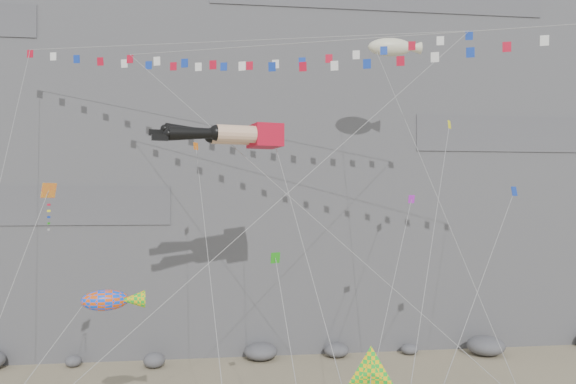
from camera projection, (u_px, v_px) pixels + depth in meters
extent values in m
cube|color=slate|center=(249.00, 79.00, 58.69)|extent=(80.00, 28.00, 50.00)
cube|color=red|center=(265.00, 136.00, 33.09)|extent=(2.10, 2.56, 1.33)
cylinder|color=#E2B18D|center=(236.00, 134.00, 31.79)|extent=(2.41, 1.46, 0.98)
sphere|color=black|center=(216.00, 133.00, 31.40)|extent=(0.90, 0.90, 0.90)
cone|color=black|center=(193.00, 133.00, 30.94)|extent=(2.80, 1.40, 0.92)
cube|color=black|center=(160.00, 138.00, 30.31)|extent=(0.93, 0.57, 0.33)
cylinder|color=#E2B18D|center=(230.00, 136.00, 33.04)|extent=(2.41, 1.46, 0.98)
sphere|color=black|center=(211.00, 135.00, 32.65)|extent=(0.90, 0.90, 0.90)
cone|color=black|center=(188.00, 132.00, 32.18)|extent=(2.82, 1.40, 0.98)
cube|color=black|center=(157.00, 133.00, 31.56)|extent=(0.93, 0.57, 0.33)
cylinder|color=gray|center=(312.00, 294.00, 25.80)|extent=(0.03, 0.03, 22.22)
cylinder|color=gray|center=(120.00, 218.00, 29.46)|extent=(0.03, 0.03, 29.39)
cylinder|color=gray|center=(458.00, 229.00, 29.54)|extent=(0.03, 0.03, 24.96)
cylinder|color=gray|center=(455.00, 216.00, 32.22)|extent=(0.03, 0.03, 26.82)
cylinder|color=gray|center=(212.00, 291.00, 27.95)|extent=(0.03, 0.03, 21.36)
cylinder|color=gray|center=(384.00, 324.00, 28.08)|extent=(0.03, 0.03, 18.26)
cylinder|color=gray|center=(295.00, 379.00, 23.93)|extent=(0.03, 0.03, 12.32)
cylinder|color=gray|center=(427.00, 277.00, 27.92)|extent=(0.03, 0.03, 23.20)
cylinder|color=gray|center=(466.00, 324.00, 26.96)|extent=(0.03, 0.03, 18.08)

